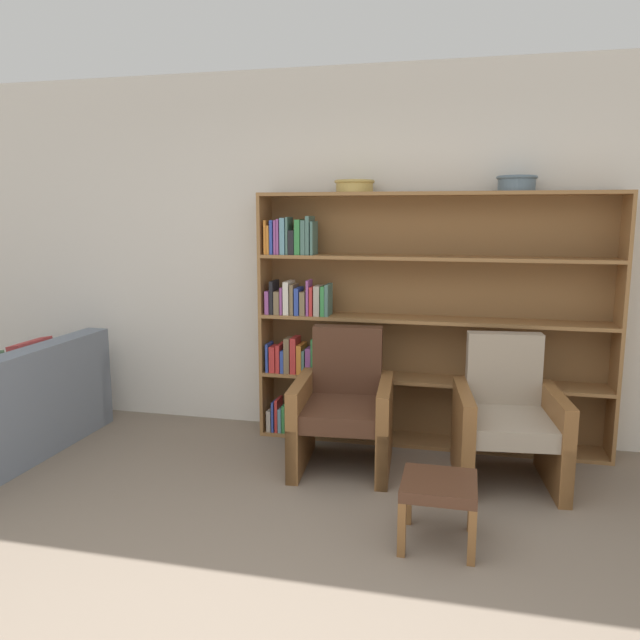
# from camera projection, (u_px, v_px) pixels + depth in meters

# --- Properties ---
(wall_back) EXTENTS (12.00, 0.06, 2.75)m
(wall_back) POSITION_uv_depth(u_px,v_px,m) (365.00, 255.00, 4.72)
(wall_back) COLOR silver
(wall_back) RESTS_ON ground
(bookshelf) EXTENTS (2.53, 0.30, 1.84)m
(bookshelf) POSITION_uv_depth(u_px,v_px,m) (399.00, 322.00, 4.57)
(bookshelf) COLOR olive
(bookshelf) RESTS_ON ground
(bowl_brass) EXTENTS (0.29, 0.29, 0.09)m
(bowl_brass) POSITION_uv_depth(u_px,v_px,m) (355.00, 185.00, 4.46)
(bowl_brass) COLOR tan
(bowl_brass) RESTS_ON bookshelf
(bowl_terracotta) EXTENTS (0.27, 0.27, 0.10)m
(bowl_terracotta) POSITION_uv_depth(u_px,v_px,m) (517.00, 182.00, 4.21)
(bowl_terracotta) COLOR slate
(bowl_terracotta) RESTS_ON bookshelf
(armchair_leather) EXTENTS (0.69, 0.73, 0.92)m
(armchair_leather) POSITION_uv_depth(u_px,v_px,m) (344.00, 409.00, 4.19)
(armchair_leather) COLOR brown
(armchair_leather) RESTS_ON ground
(armchair_cushioned) EXTENTS (0.71, 0.75, 0.92)m
(armchair_cushioned) POSITION_uv_depth(u_px,v_px,m) (507.00, 420.00, 3.95)
(armchair_cushioned) COLOR brown
(armchair_cushioned) RESTS_ON ground
(footstool) EXTENTS (0.38, 0.38, 0.35)m
(footstool) POSITION_uv_depth(u_px,v_px,m) (439.00, 491.00, 3.19)
(footstool) COLOR brown
(footstool) RESTS_ON ground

